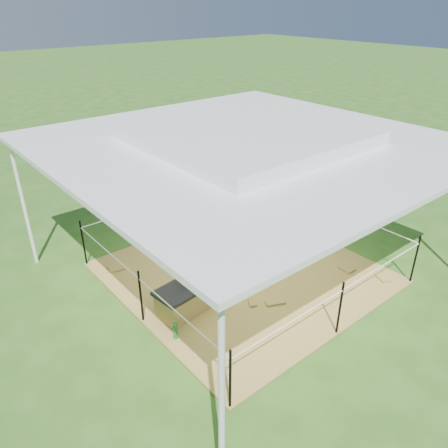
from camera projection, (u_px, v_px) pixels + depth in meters
ground at (243, 273)px, 8.59m from camera, size 90.00×90.00×0.00m
hay_patch at (243, 272)px, 8.58m from camera, size 4.60×4.60×0.03m
canopy_tent at (247, 140)px, 7.35m from camera, size 6.30×6.30×2.90m
rope_fence at (244, 245)px, 8.29m from camera, size 4.54×4.54×1.00m
straw_bale at (187, 299)px, 7.43m from camera, size 1.07×0.62×0.46m
dark_cloth at (187, 287)px, 7.31m from camera, size 1.15×0.69×0.06m
woman at (190, 255)px, 7.10m from camera, size 0.34×0.48×1.23m
green_bottle at (175, 331)px, 6.85m from camera, size 0.09×0.09×0.28m
pony at (230, 250)px, 8.46m from camera, size 1.16×0.86×0.89m
pink_hat at (230, 227)px, 8.22m from camera, size 0.28×0.28×0.13m
foal at (291, 252)px, 8.72m from camera, size 1.09×0.81×0.54m
trash_barrel at (202, 138)px, 15.27m from camera, size 0.60×0.60×0.90m
picnic_table_near at (135, 143)px, 14.90m from camera, size 2.38×2.20×0.81m
picnic_table_far at (190, 116)px, 18.30m from camera, size 2.24×1.91×0.79m
distant_person at (142, 142)px, 14.48m from camera, size 0.56×0.44×1.12m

